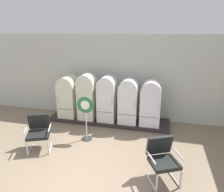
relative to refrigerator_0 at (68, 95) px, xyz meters
name	(u,v)px	position (x,y,z in m)	size (l,w,h in m)	color
ground	(76,176)	(1.49, -2.93, -0.96)	(12.00, 10.00, 0.05)	#84705A
back_wall	(113,77)	(1.49, 0.73, 0.62)	(11.76, 0.12, 3.09)	beige
display_plinth	(109,120)	(1.49, 0.09, -0.87)	(4.32, 0.95, 0.14)	#302728
refrigerator_0	(68,95)	(0.00, 0.00, 0.00)	(0.63, 0.71, 1.51)	beige
refrigerator_1	(87,95)	(0.75, -0.05, 0.08)	(0.60, 0.62, 1.65)	silver
refrigerator_2	(107,97)	(1.48, -0.03, 0.05)	(0.60, 0.66, 1.60)	white
refrigerator_3	(128,100)	(2.22, -0.05, 0.02)	(0.63, 0.61, 1.54)	white
refrigerator_4	(151,102)	(2.97, -0.03, 0.00)	(0.66, 0.65, 1.52)	white
armchair_left	(39,130)	(0.05, -2.07, -0.38)	(0.80, 0.83, 0.98)	silver
armchair_right	(162,157)	(3.41, -2.55, -0.38)	(0.82, 0.84, 0.98)	silver
sign_stand	(86,118)	(1.15, -1.29, -0.24)	(0.50, 0.32, 1.38)	#2D2D30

